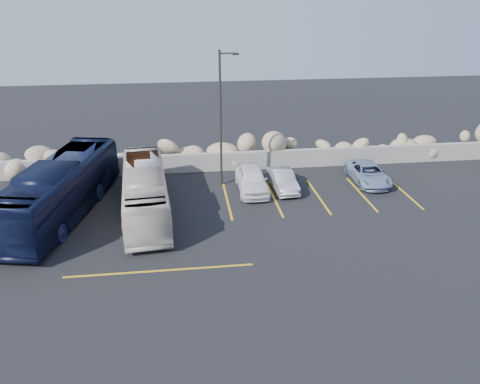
{
  "coord_description": "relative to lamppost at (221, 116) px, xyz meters",
  "views": [
    {
      "loc": [
        0.25,
        -17.03,
        10.98
      ],
      "look_at": [
        2.94,
        4.0,
        1.82
      ],
      "focal_mm": 35.0,
      "sensor_mm": 36.0,
      "label": 1
    }
  ],
  "objects": [
    {
      "name": "tour_coach",
      "position": [
        -8.73,
        -3.18,
        -2.8
      ],
      "size": [
        4.74,
        11.04,
        3.0
      ],
      "primitive_type": "imported",
      "rotation": [
        0.0,
        0.0,
        -0.21
      ],
      "color": "#0F1532",
      "rests_on": "ground"
    },
    {
      "name": "vintage_bus",
      "position": [
        -4.4,
        -3.51,
        -3.02
      ],
      "size": [
        2.9,
        9.3,
        2.55
      ],
      "primitive_type": "imported",
      "rotation": [
        0.0,
        0.0,
        0.08
      ],
      "color": "beige",
      "rests_on": "ground"
    },
    {
      "name": "ground",
      "position": [
        -2.56,
        -9.5,
        -4.3
      ],
      "size": [
        90.0,
        90.0,
        0.0
      ],
      "primitive_type": "plane",
      "color": "black",
      "rests_on": "ground"
    },
    {
      "name": "car_b",
      "position": [
        3.5,
        -1.2,
        -3.71
      ],
      "size": [
        1.41,
        3.6,
        1.17
      ],
      "primitive_type": "imported",
      "rotation": [
        0.0,
        0.0,
        0.05
      ],
      "color": "#A4A3A8",
      "rests_on": "ground"
    },
    {
      "name": "parking_lines",
      "position": [
        2.09,
        -3.93,
        -4.29
      ],
      "size": [
        18.16,
        9.36,
        0.01
      ],
      "color": "gold",
      "rests_on": "ground"
    },
    {
      "name": "lamppost",
      "position": [
        0.0,
        0.0,
        0.0
      ],
      "size": [
        1.14,
        0.18,
        8.0
      ],
      "color": "#322F2D",
      "rests_on": "ground"
    },
    {
      "name": "car_a",
      "position": [
        1.63,
        -1.2,
        -3.58
      ],
      "size": [
        1.73,
        4.23,
        1.44
      ],
      "primitive_type": "imported",
      "rotation": [
        0.0,
        0.0,
        -0.01
      ],
      "color": "white",
      "rests_on": "ground"
    },
    {
      "name": "seawall",
      "position": [
        -2.56,
        2.5,
        -3.7
      ],
      "size": [
        60.0,
        0.4,
        1.2
      ],
      "primitive_type": "cube",
      "color": "gray",
      "rests_on": "ground"
    },
    {
      "name": "riprap_pile",
      "position": [
        -2.56,
        3.7,
        -3.0
      ],
      "size": [
        54.0,
        2.8,
        2.6
      ],
      "primitive_type": null,
      "color": "#957F61",
      "rests_on": "ground"
    },
    {
      "name": "car_d",
      "position": [
        8.99,
        -0.78,
        -3.72
      ],
      "size": [
        2.03,
        4.21,
        1.16
      ],
      "primitive_type": "imported",
      "rotation": [
        0.0,
        0.0,
        -0.03
      ],
      "color": "#7E93B2",
      "rests_on": "ground"
    }
  ]
}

